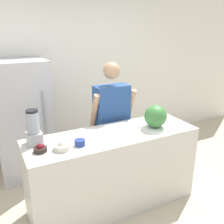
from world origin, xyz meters
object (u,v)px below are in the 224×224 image
bowl_cream (62,146)px  bowl_small_blue (80,143)px  refrigerator (23,119)px  bowl_cherries (40,149)px  person (112,123)px  blender (34,129)px  watermelon (156,116)px

bowl_cream → bowl_small_blue: 0.18m
refrigerator → bowl_cherries: (-0.03, -1.30, 0.13)m
person → blender: 1.16m
refrigerator → watermelon: bearing=-45.2°
bowl_cream → person: bearing=35.5°
watermelon → bowl_cream: bearing=-178.4°
refrigerator → bowl_cherries: 1.31m
bowl_cream → blender: bearing=130.0°
person → watermelon: size_ratio=6.26×
watermelon → bowl_cherries: watermelon is taller
refrigerator → watermelon: refrigerator is taller
refrigerator → person: refrigerator is taller
bowl_small_blue → bowl_cream: bearing=-179.0°
watermelon → blender: 1.36m
bowl_cherries → blender: 0.24m
bowl_cream → refrigerator: bearing=97.4°
person → bowl_cherries: (-1.06, -0.56, 0.12)m
bowl_cream → bowl_cherries: bearing=166.0°
person → watermelon: (0.28, -0.58, 0.24)m
bowl_small_blue → blender: size_ratio=0.30×
watermelon → bowl_cream: (-1.14, -0.03, -0.11)m
person → bowl_cherries: bearing=-152.0°
watermelon → bowl_cherries: size_ratio=2.08×
bowl_cream → blender: (-0.21, 0.25, 0.13)m
refrigerator → watermelon: (1.31, -1.32, 0.25)m
refrigerator → bowl_cream: (0.17, -1.35, 0.14)m
person → blender: person is taller
bowl_cream → watermelon: bearing=1.6°
person → bowl_cherries: size_ratio=13.00×
bowl_cream → blender: blender is taller
refrigerator → bowl_cherries: bearing=-91.1°
watermelon → bowl_small_blue: watermelon is taller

